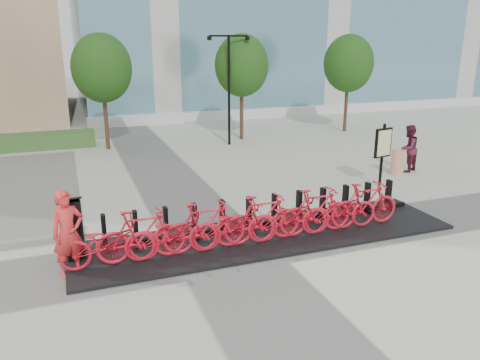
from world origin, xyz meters
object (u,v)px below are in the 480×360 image
object	(u,v)px
map_sign	(383,145)
worker_red	(68,233)
kiosk	(74,228)
pedestrian	(408,148)
bike_0	(107,243)
construction_barrel	(397,162)

from	to	relation	value
map_sign	worker_red	bearing A→B (deg)	-175.31
kiosk	pedestrian	distance (m)	12.46
bike_0	construction_barrel	world-z (taller)	bike_0
kiosk	map_sign	world-z (taller)	map_sign
worker_red	map_sign	xyz separation A→B (m)	(9.96, 2.94, 0.48)
worker_red	map_sign	distance (m)	10.40
bike_0	map_sign	size ratio (longest dim) A/B	0.95
bike_0	worker_red	xyz separation A→B (m)	(-0.76, 0.03, 0.31)
worker_red	pedestrian	xyz separation A→B (m)	(12.06, 4.16, -0.04)
worker_red	construction_barrel	bearing A→B (deg)	-1.08
bike_0	pedestrian	xyz separation A→B (m)	(11.29, 4.19, 0.27)
pedestrian	map_sign	distance (m)	2.48
kiosk	worker_red	distance (m)	0.65
worker_red	construction_barrel	world-z (taller)	worker_red
construction_barrel	map_sign	xyz separation A→B (m)	(-1.50, -1.02, 0.96)
bike_0	kiosk	xyz separation A→B (m)	(-0.65, 0.66, 0.17)
kiosk	construction_barrel	world-z (taller)	kiosk
bike_0	kiosk	world-z (taller)	kiosk
pedestrian	bike_0	bearing A→B (deg)	-2.00
kiosk	pedestrian	world-z (taller)	pedestrian
pedestrian	map_sign	size ratio (longest dim) A/B	0.83
construction_barrel	map_sign	size ratio (longest dim) A/B	0.43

